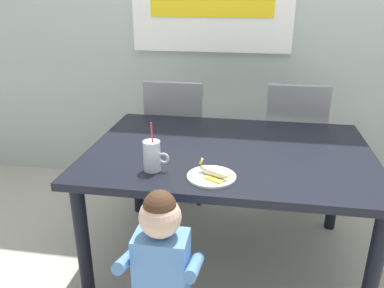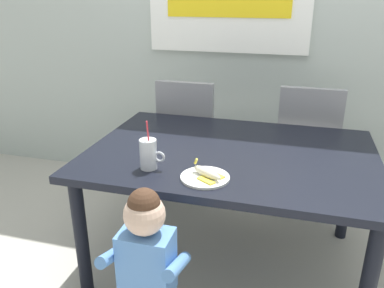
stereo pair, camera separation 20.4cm
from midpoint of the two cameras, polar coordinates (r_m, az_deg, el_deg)
The scene contains 9 objects.
ground_plane at distance 2.51m, azimuth 2.53°, elevation -16.55°, with size 24.00×24.00×0.00m, color #B7B2A8.
back_wall at distance 3.08m, azimuth 5.62°, elevation 19.62°, with size 6.40×0.17×2.90m.
dining_table at distance 2.17m, azimuth 2.81°, elevation -2.81°, with size 1.54×1.09×0.74m.
dining_chair_left at distance 2.95m, azimuth -4.25°, elevation 1.55°, with size 0.44×0.44×0.96m.
dining_chair_right at distance 2.93m, azimuth 12.71°, elevation 0.90°, with size 0.44×0.45×0.96m.
toddler_standing at distance 1.67m, azimuth -8.17°, elevation -16.49°, with size 0.33×0.24×0.84m.
milk_cup at distance 1.88m, azimuth -8.98°, elevation -2.04°, with size 0.13×0.08×0.25m.
snack_plate at distance 1.81m, azimuth -0.36°, elevation -4.91°, with size 0.23×0.23×0.01m, color white.
peeled_banana at distance 1.79m, azimuth -0.01°, elevation -4.26°, with size 0.17×0.15×0.07m.
Camera 1 is at (0.12, -1.99, 1.55)m, focal length 36.25 mm.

